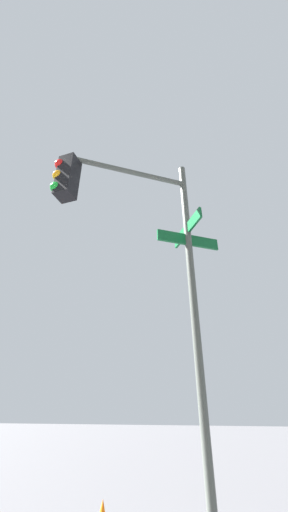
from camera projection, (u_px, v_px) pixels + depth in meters
name	position (u px, v px, depth m)	size (l,w,h in m)	color
traffic_signal_near	(134.00, 237.00, 4.49)	(2.34, 1.83, 5.92)	#474C47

